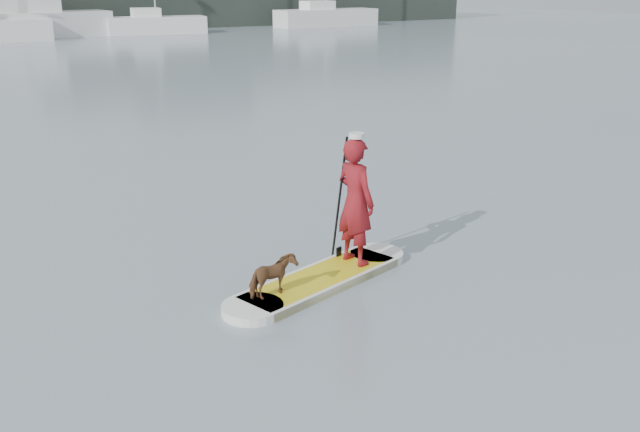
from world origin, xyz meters
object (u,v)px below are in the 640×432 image
sailboat_f (326,15)px  paddleboard (320,280)px  dog (273,277)px  paddler (355,202)px  sailboat_e (155,24)px  motor_yacht_a (22,11)px

sailboat_f → paddleboard: bearing=-121.8°
paddleboard → sailboat_f: bearing=42.7°
sailboat_f → dog: bearing=-122.4°
paddler → sailboat_e: (11.82, 45.48, -0.29)m
paddler → sailboat_f: sailboat_f is taller
dog → sailboat_e: 47.85m
paddleboard → dog: bearing=180.0°
dog → motor_yacht_a: 47.10m
sailboat_e → paddler: bearing=-96.6°
paddler → sailboat_f: bearing=-39.9°
sailboat_f → motor_yacht_a: size_ratio=1.24×
paddler → motor_yacht_a: size_ratio=0.17×
paddleboard → sailboat_e: sailboat_e is taller
dog → sailboat_e: bearing=-27.9°
dog → sailboat_f: (28.65, 46.80, 0.52)m
paddleboard → sailboat_f: sailboat_f is taller
motor_yacht_a → sailboat_f: bearing=-4.6°
paddler → dog: (-1.56, -0.46, -0.64)m
paddleboard → paddler: (0.70, 0.21, 0.98)m
motor_yacht_a → dog: bearing=-99.6°
sailboat_f → sailboat_e: bearing=-177.7°
paddleboard → dog: (-0.85, -0.25, 0.33)m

